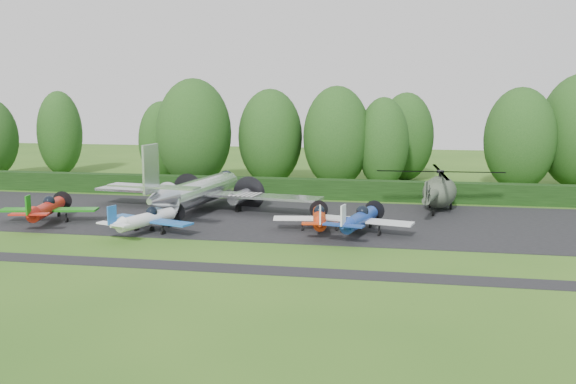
% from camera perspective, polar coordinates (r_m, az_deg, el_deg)
% --- Properties ---
extents(ground, '(160.00, 160.00, 0.00)m').
position_cam_1_polar(ground, '(46.28, -5.75, -4.67)').
color(ground, '#2B5518').
rests_on(ground, ground).
extents(apron, '(70.00, 18.00, 0.01)m').
position_cam_1_polar(apron, '(55.72, -2.88, -2.30)').
color(apron, black).
rests_on(apron, ground).
extents(taxiway_verge, '(70.00, 2.00, 0.00)m').
position_cam_1_polar(taxiway_verge, '(40.74, -8.12, -6.61)').
color(taxiway_verge, black).
rests_on(taxiway_verge, ground).
extents(hedgerow, '(90.00, 1.60, 2.00)m').
position_cam_1_polar(hedgerow, '(66.29, -0.68, -0.48)').
color(hedgerow, black).
rests_on(hedgerow, ground).
extents(transport_plane, '(22.07, 16.92, 7.07)m').
position_cam_1_polar(transport_plane, '(57.98, -7.94, 0.05)').
color(transport_plane, silver).
rests_on(transport_plane, ground).
extents(light_plane_red, '(7.96, 8.37, 3.06)m').
position_cam_1_polar(light_plane_red, '(56.59, -20.65, -1.39)').
color(light_plane_red, '#B21B10').
rests_on(light_plane_red, ground).
extents(light_plane_white, '(7.31, 7.69, 2.81)m').
position_cam_1_polar(light_plane_white, '(50.36, -12.47, -2.36)').
color(light_plane_white, white).
rests_on(light_plane_white, ground).
extents(light_plane_orange, '(7.17, 7.54, 2.76)m').
position_cam_1_polar(light_plane_orange, '(49.94, 2.81, -2.28)').
color(light_plane_orange, '#BD2C0B').
rests_on(light_plane_orange, ground).
extents(light_plane_blue, '(7.90, 8.31, 3.04)m').
position_cam_1_polar(light_plane_blue, '(48.99, 6.38, -2.41)').
color(light_plane_blue, navy).
rests_on(light_plane_blue, ground).
extents(helicopter, '(11.52, 13.49, 3.71)m').
position_cam_1_polar(helicopter, '(60.25, 13.34, 0.24)').
color(helicopter, '#3A4333').
rests_on(helicopter, ground).
extents(tree_2, '(7.44, 7.44, 11.16)m').
position_cam_1_polar(tree_2, '(74.71, -1.58, 4.89)').
color(tree_2, black).
rests_on(tree_2, ground).
extents(tree_3, '(5.73, 5.73, 9.69)m').
position_cam_1_polar(tree_3, '(79.70, -11.12, 4.45)').
color(tree_3, black).
rests_on(tree_3, ground).
extents(tree_5, '(7.59, 7.59, 11.49)m').
position_cam_1_polar(tree_5, '(72.76, 4.34, 4.89)').
color(tree_5, black).
rests_on(tree_5, ground).
extents(tree_6, '(5.71, 5.71, 10.91)m').
position_cam_1_polar(tree_6, '(89.24, -19.63, 4.96)').
color(tree_6, black).
rests_on(tree_6, ground).
extents(tree_7, '(8.54, 8.54, 12.34)m').
position_cam_1_polar(tree_7, '(74.35, -8.36, 5.23)').
color(tree_7, black).
rests_on(tree_7, ground).
extents(tree_8, '(5.72, 5.72, 10.24)m').
position_cam_1_polar(tree_8, '(72.69, 8.45, 4.32)').
color(tree_8, black).
rests_on(tree_8, ground).
extents(tree_9, '(7.72, 7.72, 11.34)m').
position_cam_1_polar(tree_9, '(74.72, 19.91, 4.43)').
color(tree_9, black).
rests_on(tree_9, ground).
extents(tree_11, '(6.70, 6.70, 10.74)m').
position_cam_1_polar(tree_11, '(79.60, 10.43, 4.84)').
color(tree_11, black).
rests_on(tree_11, ground).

